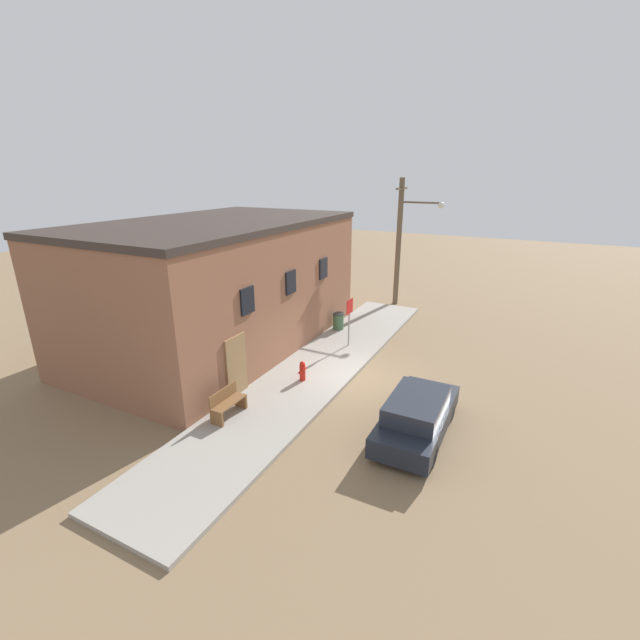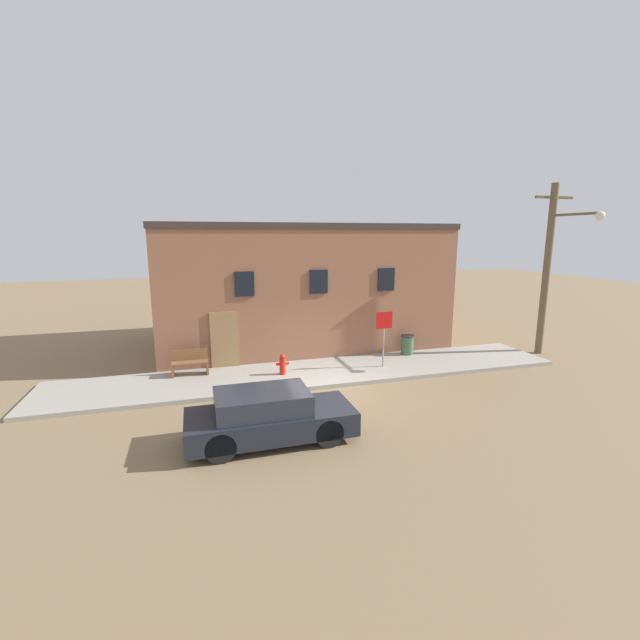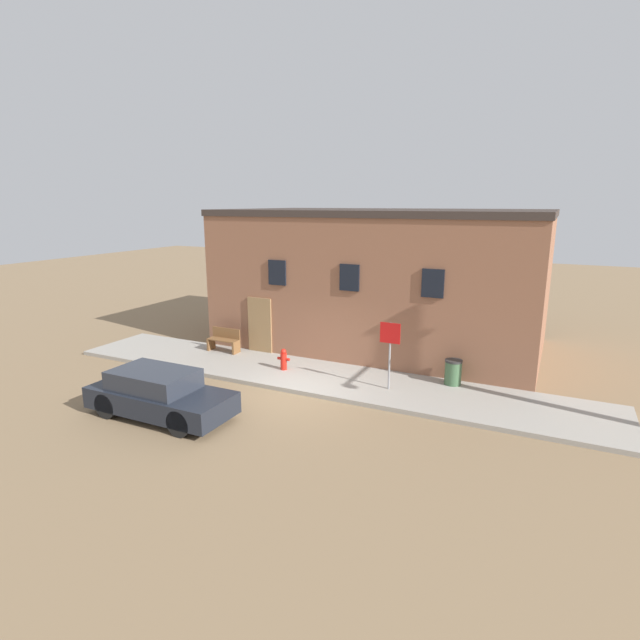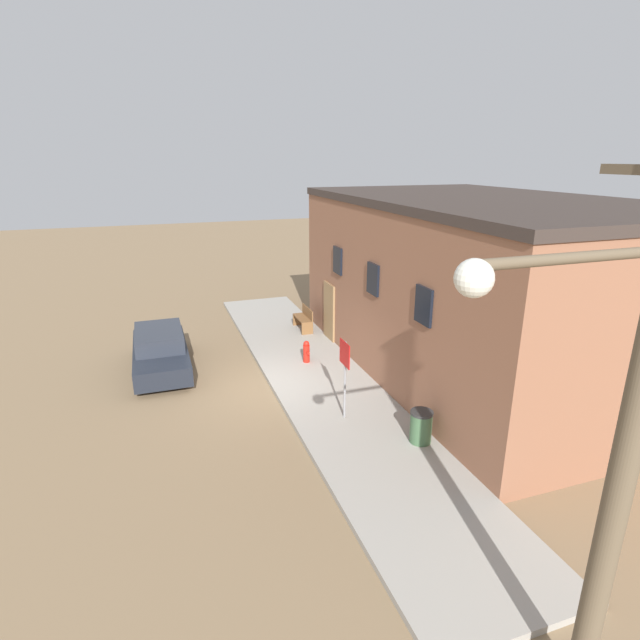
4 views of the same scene
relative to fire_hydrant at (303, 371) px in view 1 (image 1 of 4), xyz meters
The scene contains 9 objects.
ground_plane 1.99m from the fire_hydrant, 51.38° to the right, with size 80.00×80.00×0.00m, color #846B4C.
sidewalk 1.28m from the fire_hydrant, ahead, with size 18.22×3.00×0.14m.
brick_building 5.73m from the fire_hydrant, 70.64° to the left, with size 12.15×7.13×5.39m.
fire_hydrant is the anchor object (origin of this frame).
stop_sign 3.92m from the fire_hydrant, ahead, with size 0.62×0.06×2.06m.
bench 3.23m from the fire_hydrant, 164.10° to the left, with size 1.24×0.44×0.87m.
trash_bin 5.53m from the fire_hydrant, 11.28° to the left, with size 0.53×0.53×0.79m.
utility_pole 11.56m from the fire_hydrant, ahead, with size 1.80×2.44×6.96m.
parked_car 4.66m from the fire_hydrant, 105.85° to the right, with size 4.05×1.64×1.28m.
Camera 1 is at (-13.25, -5.34, 7.22)m, focal length 24.00 mm.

